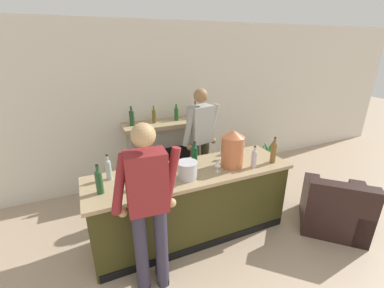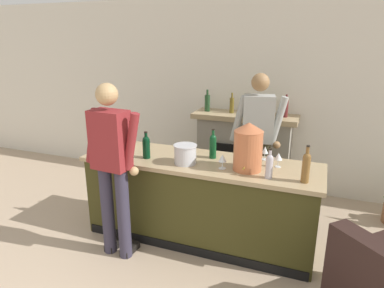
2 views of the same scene
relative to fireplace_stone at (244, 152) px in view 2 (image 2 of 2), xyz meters
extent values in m
cube|color=silver|center=(-0.26, 0.26, 0.78)|extent=(12.00, 0.07, 2.75)
cube|color=#393514|center=(-0.16, -1.45, -0.15)|extent=(2.48, 0.70, 0.89)
cube|color=tan|center=(-0.16, -1.45, 0.32)|extent=(2.55, 0.77, 0.04)
cube|color=black|center=(-0.16, -1.81, -0.54)|extent=(2.43, 0.01, 0.10)
cube|color=gray|center=(0.00, 0.01, -0.05)|extent=(1.30, 0.44, 1.09)
cube|color=black|center=(0.00, -0.23, -0.18)|extent=(0.71, 0.02, 0.70)
cube|color=tan|center=(0.00, -0.01, 0.53)|extent=(1.46, 0.52, 0.07)
cylinder|color=#1E3E21|center=(-0.57, -0.01, 0.69)|extent=(0.08, 0.08, 0.24)
cylinder|color=#1E3E21|center=(-0.57, -0.01, 0.84)|extent=(0.03, 0.03, 0.08)
cylinder|color=brown|center=(-0.20, -0.01, 0.68)|extent=(0.06, 0.06, 0.22)
cylinder|color=brown|center=(-0.20, -0.01, 0.82)|extent=(0.03, 0.03, 0.07)
cylinder|color=#1F571E|center=(0.19, -0.01, 0.67)|extent=(0.07, 0.07, 0.21)
cylinder|color=#1F571E|center=(0.19, -0.01, 0.82)|extent=(0.03, 0.03, 0.07)
cylinder|color=maroon|center=(0.55, -0.01, 0.68)|extent=(0.06, 0.06, 0.23)
cylinder|color=maroon|center=(0.55, -0.01, 0.84)|extent=(0.03, 0.03, 0.08)
cube|color=black|center=(1.49, -1.90, -0.30)|extent=(0.68, 0.69, 0.57)
cylinder|color=#332F40|center=(-0.75, -2.07, -0.11)|extent=(0.13, 0.13, 0.97)
cube|color=black|center=(-0.75, -2.00, -0.56)|extent=(0.12, 0.25, 0.07)
cylinder|color=#332F40|center=(-0.95, -2.05, -0.11)|extent=(0.13, 0.13, 0.97)
cube|color=black|center=(-0.95, -1.98, -0.56)|extent=(0.12, 0.25, 0.07)
cube|color=maroon|center=(-0.85, -2.06, 0.66)|extent=(0.38, 0.25, 0.57)
cylinder|color=maroon|center=(-0.62, -2.06, 0.67)|extent=(0.20, 0.08, 0.57)
sphere|color=tan|center=(-0.62, -2.04, 0.37)|extent=(0.09, 0.09, 0.09)
cylinder|color=maroon|center=(-1.08, -2.02, 0.67)|extent=(0.20, 0.08, 0.57)
sphere|color=tan|center=(-1.08, -2.00, 0.37)|extent=(0.09, 0.09, 0.09)
sphere|color=tan|center=(-0.85, -2.06, 1.10)|extent=(0.21, 0.21, 0.21)
cylinder|color=#4A4730|center=(0.21, -0.75, -0.10)|extent=(0.13, 0.13, 0.99)
cube|color=black|center=(0.23, -0.82, -0.56)|extent=(0.15, 0.26, 0.07)
cylinder|color=#4A4730|center=(0.41, -0.70, -0.10)|extent=(0.13, 0.13, 0.99)
cube|color=black|center=(0.42, -0.77, -0.56)|extent=(0.15, 0.26, 0.07)
cube|color=#9EA19D|center=(0.31, -0.73, 0.68)|extent=(0.40, 0.29, 0.56)
cylinder|color=#9EA19D|center=(0.09, -0.80, 0.68)|extent=(0.20, 0.08, 0.57)
sphere|color=#946E46|center=(0.10, -0.81, 0.38)|extent=(0.09, 0.09, 0.09)
cylinder|color=#9EA19D|center=(0.54, -0.69, 0.68)|extent=(0.20, 0.08, 0.57)
sphere|color=#946E46|center=(0.55, -0.71, 0.38)|extent=(0.09, 0.09, 0.09)
sphere|color=#946E46|center=(0.31, -0.73, 1.11)|extent=(0.21, 0.21, 0.21)
cylinder|color=#BA653D|center=(0.37, -1.54, 0.54)|extent=(0.28, 0.28, 0.40)
cone|color=#BA653D|center=(0.37, -1.54, 0.78)|extent=(0.29, 0.29, 0.08)
cylinder|color=#B29333|center=(0.37, -1.70, 0.41)|extent=(0.02, 0.04, 0.02)
cylinder|color=silver|center=(-0.27, -1.59, 0.43)|extent=(0.23, 0.23, 0.19)
cylinder|color=silver|center=(-0.27, -1.59, 0.54)|extent=(0.24, 0.24, 0.01)
cylinder|color=black|center=(-0.73, -1.59, 0.44)|extent=(0.08, 0.08, 0.21)
sphere|color=black|center=(-0.73, -1.59, 0.54)|extent=(0.08, 0.08, 0.08)
cylinder|color=black|center=(-0.73, -1.59, 0.58)|extent=(0.03, 0.03, 0.08)
cylinder|color=black|center=(-0.73, -1.59, 0.63)|extent=(0.04, 0.04, 0.01)
cylinder|color=#B3ACB7|center=(0.60, -1.68, 0.44)|extent=(0.07, 0.07, 0.20)
sphere|color=#B3ACB7|center=(0.60, -1.68, 0.54)|extent=(0.06, 0.06, 0.06)
cylinder|color=#B3ACB7|center=(0.60, -1.68, 0.58)|extent=(0.03, 0.03, 0.08)
cylinder|color=black|center=(0.60, -1.68, 0.62)|extent=(0.03, 0.03, 0.01)
cylinder|color=#224D29|center=(-1.22, -1.53, 0.45)|extent=(0.07, 0.07, 0.23)
sphere|color=#224D29|center=(-1.22, -1.53, 0.57)|extent=(0.07, 0.07, 0.07)
cylinder|color=#224D29|center=(-1.22, -1.53, 0.61)|extent=(0.03, 0.03, 0.09)
cylinder|color=black|center=(-1.22, -1.53, 0.66)|extent=(0.03, 0.03, 0.01)
cylinder|color=#0E3F1D|center=(-0.05, -1.33, 0.45)|extent=(0.08, 0.08, 0.23)
sphere|color=#0E3F1D|center=(-0.05, -1.33, 0.57)|extent=(0.07, 0.07, 0.07)
cylinder|color=#0E3F1D|center=(-0.05, -1.33, 0.61)|extent=(0.03, 0.03, 0.09)
cylinder|color=black|center=(-0.05, -1.33, 0.66)|extent=(0.03, 0.03, 0.01)
cylinder|color=#A6BEB7|center=(-1.10, -1.26, 0.44)|extent=(0.07, 0.07, 0.21)
sphere|color=#A6BEB7|center=(-1.10, -1.26, 0.55)|extent=(0.06, 0.06, 0.06)
cylinder|color=#A6BEB7|center=(-1.10, -1.26, 0.59)|extent=(0.03, 0.03, 0.08)
cylinder|color=black|center=(-1.10, -1.26, 0.64)|extent=(0.03, 0.03, 0.01)
cylinder|color=brown|center=(0.92, -1.65, 0.46)|extent=(0.07, 0.07, 0.24)
sphere|color=brown|center=(0.92, -1.65, 0.58)|extent=(0.07, 0.07, 0.07)
cylinder|color=brown|center=(0.92, -1.65, 0.63)|extent=(0.03, 0.03, 0.09)
cylinder|color=black|center=(0.92, -1.65, 0.68)|extent=(0.03, 0.03, 0.01)
cylinder|color=silver|center=(0.36, -1.31, 0.34)|extent=(0.07, 0.07, 0.01)
cylinder|color=silver|center=(0.36, -1.31, 0.38)|extent=(0.01, 0.01, 0.07)
cone|color=silver|center=(0.36, -1.31, 0.46)|extent=(0.07, 0.07, 0.08)
cylinder|color=silver|center=(0.64, -1.35, 0.34)|extent=(0.06, 0.06, 0.01)
cylinder|color=silver|center=(0.64, -1.35, 0.38)|extent=(0.01, 0.01, 0.07)
cone|color=silver|center=(0.64, -1.35, 0.45)|extent=(0.08, 0.08, 0.07)
cylinder|color=silver|center=(0.13, -1.60, 0.34)|extent=(0.07, 0.07, 0.01)
cylinder|color=silver|center=(0.13, -1.60, 0.38)|extent=(0.01, 0.01, 0.07)
cone|color=silver|center=(0.13, -1.60, 0.45)|extent=(0.08, 0.08, 0.07)
cylinder|color=silver|center=(0.48, -1.18, 0.34)|extent=(0.07, 0.07, 0.01)
cylinder|color=silver|center=(0.48, -1.18, 0.38)|extent=(0.01, 0.01, 0.07)
cone|color=silver|center=(0.48, -1.18, 0.45)|extent=(0.07, 0.07, 0.08)
camera|label=1|loc=(-1.28, -4.03, 1.79)|focal=24.00mm
camera|label=2|loc=(1.00, -4.69, 1.59)|focal=32.00mm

